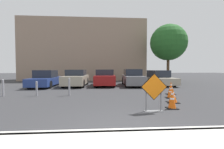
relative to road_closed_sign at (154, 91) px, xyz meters
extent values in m
plane|color=#333335|center=(-1.44, 8.10, -0.78)|extent=(96.00, 96.00, 0.00)
cube|color=beige|center=(-1.44, -1.90, -0.71)|extent=(28.23, 0.20, 0.14)
cube|color=black|center=(0.00, 0.00, 0.14)|extent=(0.98, 0.02, 0.98)
cube|color=orange|center=(0.00, -0.02, 0.14)|extent=(0.93, 0.02, 0.93)
cube|color=slate|center=(0.00, 0.04, -0.77)|extent=(0.68, 0.20, 0.02)
cube|color=slate|center=(-0.28, 0.04, -0.32)|extent=(0.04, 0.04, 0.92)
cube|color=slate|center=(0.28, 0.04, -0.32)|extent=(0.04, 0.04, 0.92)
cube|color=black|center=(0.88, 0.38, -0.77)|extent=(0.40, 0.40, 0.03)
cone|color=#EA590F|center=(0.88, 0.38, -0.37)|extent=(0.30, 0.30, 0.77)
cylinder|color=white|center=(0.88, 0.38, -0.20)|extent=(0.10, 0.10, 0.07)
cylinder|color=white|center=(0.88, 0.38, -0.38)|extent=(0.17, 0.17, 0.07)
cube|color=black|center=(1.41, 1.41, -0.77)|extent=(0.50, 0.50, 0.03)
cone|color=#EA590F|center=(1.41, 1.41, -0.44)|extent=(0.37, 0.37, 0.61)
cylinder|color=white|center=(1.41, 1.41, -0.31)|extent=(0.12, 0.12, 0.06)
cylinder|color=white|center=(1.41, 1.41, -0.46)|extent=(0.20, 0.20, 0.06)
cube|color=black|center=(1.82, 2.52, -0.77)|extent=(0.46, 0.46, 0.03)
cone|color=#EA590F|center=(1.82, 2.52, -0.43)|extent=(0.34, 0.34, 0.65)
cylinder|color=white|center=(1.82, 2.52, -0.28)|extent=(0.11, 0.11, 0.06)
cylinder|color=white|center=(1.82, 2.52, -0.44)|extent=(0.19, 0.19, 0.06)
cube|color=black|center=(2.35, 3.61, -0.77)|extent=(0.49, 0.49, 0.03)
cone|color=#EA590F|center=(2.35, 3.61, -0.36)|extent=(0.36, 0.36, 0.77)
cylinder|color=white|center=(2.35, 3.61, -0.19)|extent=(0.11, 0.11, 0.07)
cylinder|color=white|center=(2.35, 3.61, -0.38)|extent=(0.20, 0.20, 0.07)
cube|color=navy|center=(-6.98, 8.48, -0.29)|extent=(1.86, 4.59, 0.64)
cube|color=#1E232D|center=(-6.98, 8.59, 0.36)|extent=(1.60, 2.13, 0.67)
cylinder|color=black|center=(-6.13, 7.08, -0.47)|extent=(0.21, 0.64, 0.63)
cylinder|color=black|center=(-7.77, 7.05, -0.47)|extent=(0.21, 0.64, 0.63)
cylinder|color=black|center=(-6.19, 9.91, -0.47)|extent=(0.21, 0.64, 0.63)
cylinder|color=black|center=(-7.82, 9.88, -0.47)|extent=(0.21, 0.64, 0.63)
cube|color=#A39984|center=(-4.31, 8.74, -0.20)|extent=(1.97, 4.32, 0.77)
cube|color=#1E232D|center=(-4.31, 8.84, 0.46)|extent=(1.68, 2.01, 0.54)
cylinder|color=black|center=(-3.50, 7.39, -0.42)|extent=(0.22, 0.73, 0.72)
cylinder|color=black|center=(-5.20, 7.44, -0.42)|extent=(0.22, 0.73, 0.72)
cylinder|color=black|center=(-3.43, 10.03, -0.42)|extent=(0.22, 0.73, 0.72)
cylinder|color=black|center=(-5.12, 10.08, -0.42)|extent=(0.22, 0.73, 0.72)
cube|color=maroon|center=(-1.65, 8.79, -0.19)|extent=(1.94, 4.10, 0.80)
cube|color=#1E232D|center=(-1.64, 8.89, 0.48)|extent=(1.66, 1.91, 0.54)
cylinder|color=black|center=(-0.84, 7.51, -0.42)|extent=(0.22, 0.72, 0.72)
cylinder|color=black|center=(-2.52, 7.56, -0.42)|extent=(0.22, 0.72, 0.72)
cylinder|color=black|center=(-0.77, 10.02, -0.42)|extent=(0.22, 0.72, 0.72)
cylinder|color=black|center=(-2.45, 10.07, -0.42)|extent=(0.22, 0.72, 0.72)
cube|color=slate|center=(1.02, 8.75, -0.21)|extent=(1.95, 4.62, 0.76)
cube|color=#1E232D|center=(1.02, 8.87, 0.48)|extent=(1.61, 2.17, 0.61)
cylinder|color=black|center=(1.73, 7.31, -0.44)|extent=(0.24, 0.70, 0.69)
cylinder|color=black|center=(0.16, 7.39, -0.44)|extent=(0.24, 0.70, 0.69)
cylinder|color=black|center=(1.88, 10.12, -0.44)|extent=(0.24, 0.70, 0.69)
cylinder|color=black|center=(0.31, 10.20, -0.44)|extent=(0.24, 0.70, 0.69)
cube|color=#A39984|center=(3.68, 9.05, -0.31)|extent=(2.05, 4.77, 0.60)
cube|color=#1E232D|center=(3.68, 9.17, 0.33)|extent=(1.70, 2.24, 0.68)
cylinder|color=black|center=(4.59, 7.65, -0.47)|extent=(0.23, 0.63, 0.62)
cylinder|color=black|center=(2.94, 7.56, -0.47)|extent=(0.23, 0.63, 0.62)
cylinder|color=black|center=(4.43, 10.55, -0.47)|extent=(0.23, 0.63, 0.62)
cylinder|color=black|center=(2.78, 10.46, -0.47)|extent=(0.23, 0.63, 0.62)
cylinder|color=gray|center=(-3.84, 3.60, -0.28)|extent=(0.11, 0.11, 1.00)
sphere|color=gray|center=(-3.84, 3.60, 0.22)|extent=(0.12, 0.12, 0.12)
cylinder|color=gray|center=(-5.71, 3.60, -0.37)|extent=(0.11, 0.11, 0.82)
sphere|color=gray|center=(-5.71, 3.60, 0.03)|extent=(0.12, 0.12, 0.12)
cylinder|color=gray|center=(-7.58, 3.60, -0.32)|extent=(0.11, 0.11, 0.93)
sphere|color=gray|center=(-7.58, 3.60, 0.15)|extent=(0.12, 0.12, 0.12)
cube|color=gray|center=(-4.38, 16.97, 3.39)|extent=(16.97, 5.00, 8.35)
cylinder|color=#513823|center=(6.06, 12.24, 0.80)|extent=(0.32, 0.32, 3.16)
sphere|color=#235B23|center=(6.06, 12.24, 3.99)|extent=(4.30, 4.30, 4.30)
camera|label=1|loc=(-1.90, -5.35, 0.79)|focal=24.00mm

